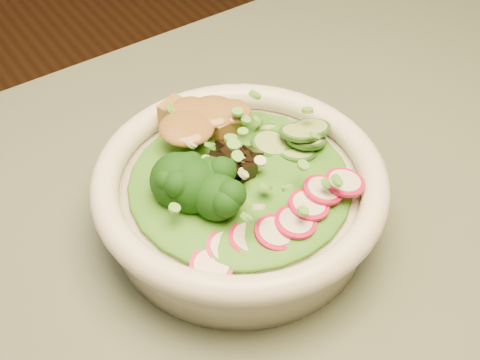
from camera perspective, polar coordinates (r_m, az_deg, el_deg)
salad_bowl at (r=0.54m, az=-0.00°, el=-1.36°), size 0.24×0.24×0.06m
lettuce_bed at (r=0.53m, az=-0.00°, el=0.08°), size 0.18×0.18×0.02m
broccoli_florets at (r=0.49m, az=-4.85°, el=-1.74°), size 0.09×0.08×0.04m
radish_slices at (r=0.50m, az=4.37°, el=-3.33°), size 0.10×0.07×0.02m
cucumber_slices at (r=0.55m, az=4.79°, el=3.34°), size 0.08×0.08×0.03m
mushroom_heap at (r=0.52m, az=-0.71°, el=1.61°), size 0.08×0.08×0.03m
tofu_cubes at (r=0.55m, az=-3.41°, el=4.05°), size 0.09×0.08×0.03m
peanut_sauce at (r=0.55m, az=-3.46°, el=4.95°), size 0.06×0.05×0.01m
scallion_garnish at (r=0.51m, az=-0.00°, el=1.67°), size 0.17×0.17×0.02m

